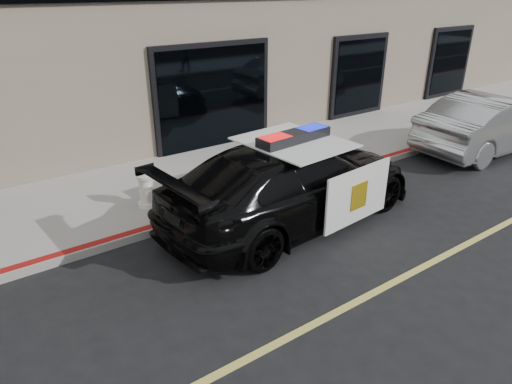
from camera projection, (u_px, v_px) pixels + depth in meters
ground at (465, 245)px, 8.06m from camera, size 120.00×120.00×0.00m
sidewalk_n at (282, 157)px, 11.93m from camera, size 60.00×3.50×0.15m
police_car at (293, 182)px, 8.62m from camera, size 3.16×5.83×1.79m
silver_sedan at (493, 123)px, 12.29m from camera, size 2.08×4.91×1.57m
fire_hydrant at (146, 188)px, 8.99m from camera, size 0.38×0.53×0.84m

